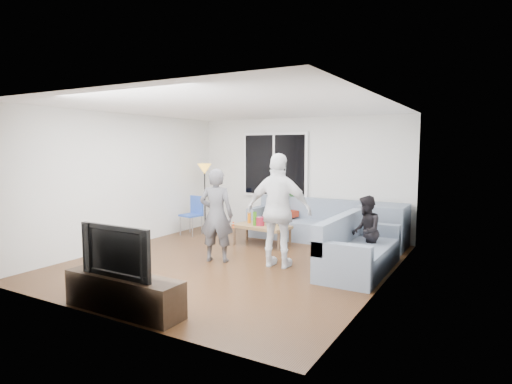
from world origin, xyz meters
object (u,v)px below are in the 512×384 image
Objects in this scene: sofa_back_section at (303,219)px; tv_console at (124,293)px; television at (122,250)px; floor_lamp at (205,198)px; player_right at (279,211)px; sofa_right_section at (360,244)px; spectator_right at (366,231)px; coffee_table at (262,235)px; player_left at (216,215)px; spectator_back at (278,211)px; side_chair at (191,216)px.

tv_console is (-0.22, -4.77, -0.20)m from sofa_back_section.
sofa_back_section is 4.79m from television.
floor_lamp is 3.40m from player_right.
sofa_right_section is 0.35m from spectator_right.
coffee_table is (-2.22, 0.81, -0.22)m from sofa_right_section.
player_left is 2.42m from spectator_back.
sofa_right_section is (1.73, -1.72, 0.00)m from sofa_back_section.
spectator_back reaches higher than sofa_right_section.
player_left is at bearing -30.84° from side_chair.
sofa_right_section is 4.32m from floor_lamp.
sofa_right_section reaches higher than tv_console.
spectator_right reaches higher than television.
tv_console is at bearing -64.64° from floor_lamp.
sofa_right_section is 2.37m from coffee_table.
player_left is at bearing 105.98° from sofa_right_section.
coffee_table is at bearing 93.87° from tv_console.
sofa_back_section is at bearing 29.76° from side_chair.
tv_console is (2.11, -4.46, -0.56)m from floor_lamp.
coffee_table is 1.28× the size of side_chair.
sofa_back_section is at bearing -121.79° from player_left.
side_chair is at bearing 118.24° from tv_console.
tv_console is at bearing 147.32° from sofa_right_section.
sofa_back_section is 2.09× the size of coffee_table.
player_right is 2.72m from television.
spectator_back is at bearing 94.66° from television.
tv_console is (0.39, -4.80, -0.34)m from spectator_back.
player_left is at bearing 97.98° from tv_console.
side_chair is (-2.34, -0.83, 0.01)m from sofa_back_section.
player_right reaches higher than sofa_right_section.
television is at bearing -92.67° from sofa_back_section.
sofa_back_section is 1.44× the size of player_left.
sofa_right_section is at bearing 57.32° from tv_console.
side_chair is at bearing -113.35° from spectator_right.
side_chair is at bearing -164.49° from spectator_back.
sofa_back_section is 1.24× the size of player_right.
coffee_table is at bearing -111.48° from player_left.
floor_lamp reaches higher than sofa_right_section.
player_left reaches higher than sofa_right_section.
television is at bearing 0.00° from tv_console.
player_right is at bearing -32.86° from floor_lamp.
floor_lamp reaches higher than sofa_back_section.
player_right is (2.86, -1.32, 0.50)m from side_chair.
television reaches higher than sofa_right_section.
television is at bearing 79.40° from player_left.
television is (0.00, 0.00, 0.53)m from tv_console.
floor_lamp is (-4.07, 1.41, 0.36)m from sofa_right_section.
coffee_table is at bearing 93.87° from television.
spectator_right is at bearing -12.80° from coffee_table.
television is (-1.96, -3.05, 0.32)m from sofa_right_section.
tv_console is at bearing 180.00° from television.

